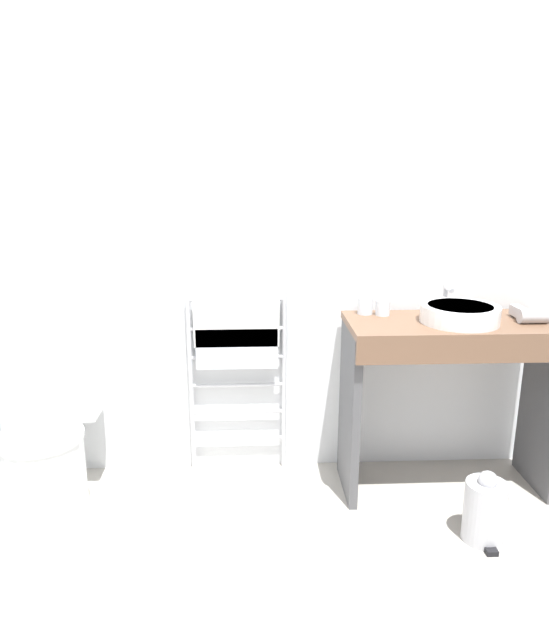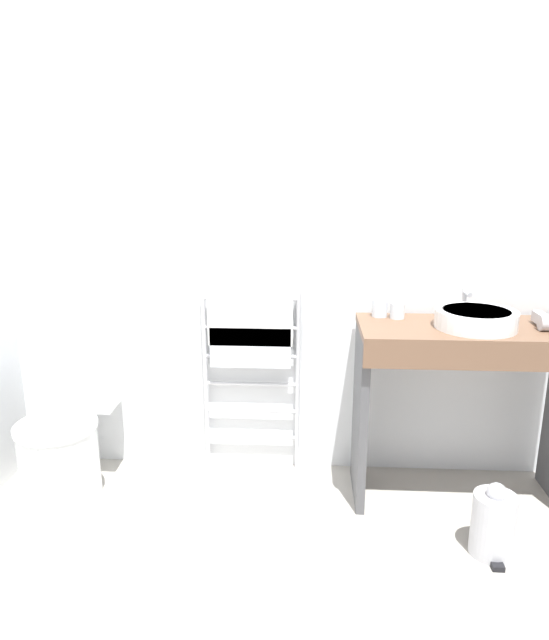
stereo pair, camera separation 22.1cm
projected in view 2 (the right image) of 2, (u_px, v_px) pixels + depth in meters
The scene contains 9 objects.
wall_back at pixel (285, 229), 2.89m from camera, with size 3.13×0.12×2.60m, color silver.
toilet at pixel (64, 436), 2.80m from camera, with size 0.41×0.54×0.76m.
towel_radiator at pixel (251, 344), 2.95m from camera, with size 0.52×0.06×0.99m.
vanity_counter at pixel (465, 384), 2.70m from camera, with size 1.02×0.46×0.89m.
sink_basin at pixel (476, 319), 2.61m from camera, with size 0.37×0.37×0.08m.
faucet at pixel (465, 299), 2.79m from camera, with size 0.02×0.10×0.14m.
cup_near_wall at pixel (380, 308), 2.80m from camera, with size 0.08×0.08×0.08m.
cup_near_edge at pixel (397, 311), 2.77m from camera, with size 0.07×0.07×0.08m.
trash_bin at pixel (493, 523), 2.41m from camera, with size 0.18×0.21×0.33m.
Camera 2 is at (0.12, -1.30, 1.61)m, focal length 32.00 mm.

